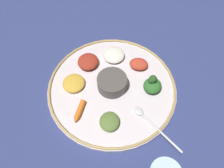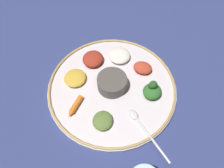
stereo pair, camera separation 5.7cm
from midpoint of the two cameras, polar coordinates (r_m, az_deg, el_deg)
The scene contains 12 objects.
ground_plane at distance 0.68m, azimuth 2.38°, elevation -1.61°, with size 2.40×2.40×0.00m, color navy.
platter at distance 0.68m, azimuth 2.41°, elevation -1.24°, with size 0.41×0.41×0.02m, color silver.
platter_rim at distance 0.67m, azimuth 2.44°, elevation -0.72°, with size 0.41×0.41×0.01m, color tan.
center_bowl at distance 0.65m, azimuth 2.51°, elevation 0.24°, with size 0.09×0.09×0.04m.
spoon at distance 0.62m, azimuth 11.03°, elevation -11.52°, with size 0.12×0.16×0.01m.
greens_pile at distance 0.66m, azimuth 13.40°, elevation -1.71°, with size 0.08×0.08×0.05m.
carrot_near_spoon at distance 0.63m, azimuth -7.42°, elevation -6.16°, with size 0.04×0.07×0.02m.
mound_lentil_yellow at distance 0.68m, azimuth -7.67°, elevation 1.46°, with size 0.07×0.07×0.02m, color gold.
mound_berbere_red at distance 0.71m, azimuth 10.65°, elevation 4.21°, with size 0.06×0.05×0.03m, color #B73D28.
mound_rice_white at distance 0.73m, azimuth 4.33°, elevation 7.58°, with size 0.07×0.07×0.02m, color silver.
mound_beet at distance 0.72m, azimuth -2.97°, elevation 6.71°, with size 0.07×0.07×0.03m, color maroon.
mound_collards at distance 0.61m, azimuth 0.16°, elevation -10.15°, with size 0.06×0.06×0.02m, color #567033.
Camera 2 is at (-0.01, 0.35, 0.59)m, focal length 33.59 mm.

